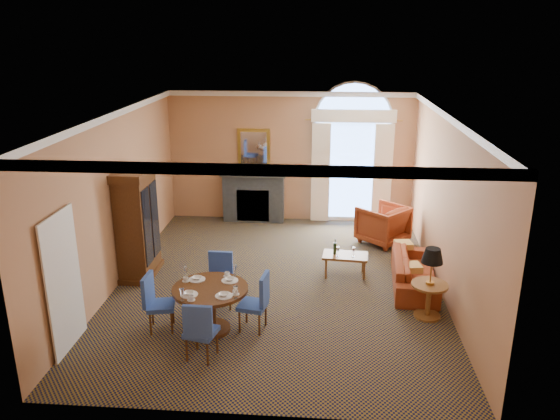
# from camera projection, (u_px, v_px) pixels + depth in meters

# --- Properties ---
(ground) EXTENTS (7.50, 7.50, 0.00)m
(ground) POSITION_uv_depth(u_px,v_px,m) (278.00, 283.00, 10.36)
(ground) COLOR black
(ground) RESTS_ON ground
(room_envelope) EXTENTS (6.04, 7.52, 3.45)m
(room_envelope) POSITION_uv_depth(u_px,v_px,m) (279.00, 146.00, 10.21)
(room_envelope) COLOR tan
(room_envelope) RESTS_ON ground
(armoire) EXTENTS (0.61, 1.08, 2.13)m
(armoire) POSITION_uv_depth(u_px,v_px,m) (137.00, 225.00, 10.43)
(armoire) COLOR #3C200D
(armoire) RESTS_ON ground
(dining_table) EXTENTS (1.19, 1.19, 0.95)m
(dining_table) POSITION_uv_depth(u_px,v_px,m) (211.00, 299.00, 8.56)
(dining_table) COLOR #3C200D
(dining_table) RESTS_ON ground
(dining_chair_north) EXTENTS (0.51, 0.51, 0.95)m
(dining_chair_north) POSITION_uv_depth(u_px,v_px,m) (220.00, 276.00, 9.42)
(dining_chair_north) COLOR #27489C
(dining_chair_north) RESTS_ON ground
(dining_chair_south) EXTENTS (0.51, 0.51, 0.95)m
(dining_chair_south) POSITION_uv_depth(u_px,v_px,m) (200.00, 328.00, 7.76)
(dining_chair_south) COLOR #27489C
(dining_chair_south) RESTS_ON ground
(dining_chair_east) EXTENTS (0.50, 0.50, 0.95)m
(dining_chair_east) POSITION_uv_depth(u_px,v_px,m) (258.00, 299.00, 8.61)
(dining_chair_east) COLOR #27489C
(dining_chair_east) RESTS_ON ground
(dining_chair_west) EXTENTS (0.50, 0.50, 0.95)m
(dining_chair_west) POSITION_uv_depth(u_px,v_px,m) (155.00, 299.00, 8.61)
(dining_chair_west) COLOR #27489C
(dining_chair_west) RESTS_ON ground
(sofa) EXTENTS (0.93, 2.03, 0.58)m
(sofa) POSITION_uv_depth(u_px,v_px,m) (414.00, 272.00, 10.17)
(sofa) COLOR #90381A
(sofa) RESTS_ON ground
(armchair) EXTENTS (1.33, 1.32, 0.87)m
(armchair) POSITION_uv_depth(u_px,v_px,m) (383.00, 224.00, 12.23)
(armchair) COLOR #90381A
(armchair) RESTS_ON ground
(coffee_table) EXTENTS (0.90, 0.56, 0.75)m
(coffee_table) POSITION_uv_depth(u_px,v_px,m) (345.00, 256.00, 10.56)
(coffee_table) COLOR brown
(coffee_table) RESTS_ON ground
(side_table) EXTENTS (0.60, 0.60, 1.21)m
(side_table) POSITION_uv_depth(u_px,v_px,m) (431.00, 275.00, 8.91)
(side_table) COLOR brown
(side_table) RESTS_ON ground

